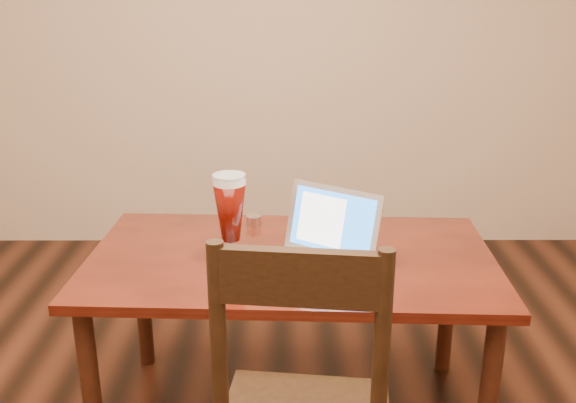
{
  "coord_description": "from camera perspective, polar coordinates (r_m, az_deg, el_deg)",
  "views": [
    {
      "loc": [
        0.25,
        -1.43,
        1.64
      ],
      "look_at": [
        0.26,
        0.75,
        0.88
      ],
      "focal_mm": 40.0,
      "sensor_mm": 36.0,
      "label": 1
    }
  ],
  "objects": [
    {
      "name": "dining_table",
      "position": [
        2.36,
        0.1,
        -6.28
      ],
      "size": [
        1.5,
        0.89,
        1.01
      ],
      "rotation": [
        0.0,
        0.0,
        -0.04
      ],
      "color": "#54160B",
      "rests_on": "ground"
    }
  ]
}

